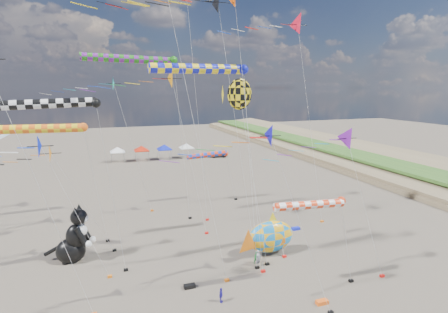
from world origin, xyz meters
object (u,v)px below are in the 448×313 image
person_adult (258,258)px  parked_car (218,155)px  child_blue (221,295)px  child_green (257,258)px  fish_inflatable (270,236)px  cat_inflatable (73,233)px

person_adult → parked_car: (12.25, 48.35, -0.11)m
person_adult → child_blue: bearing=-167.8°
child_blue → parked_car: parked_car is taller
child_green → child_blue: child_blue is taller
child_blue → child_green: bearing=-13.5°
parked_car → fish_inflatable: bearing=174.1°
person_adult → parked_car: person_adult is taller
fish_inflatable → person_adult: size_ratio=4.09×
fish_inflatable → parked_car: 47.78m
cat_inflatable → child_green: 16.84m
person_adult → parked_car: size_ratio=0.40×
fish_inflatable → cat_inflatable: bearing=164.2°
cat_inflatable → person_adult: (15.47, -6.63, -1.89)m
child_blue → fish_inflatable: bearing=-16.0°
cat_inflatable → child_green: size_ratio=4.63×
fish_inflatable → person_adult: (-1.97, -1.70, -1.07)m
fish_inflatable → child_blue: 8.93m
cat_inflatable → parked_car: size_ratio=1.39×
child_green → child_blue: size_ratio=1.00×
person_adult → fish_inflatable: bearing=13.9°
child_blue → parked_car: bearing=16.3°
cat_inflatable → child_blue: (10.63, -10.57, -2.08)m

